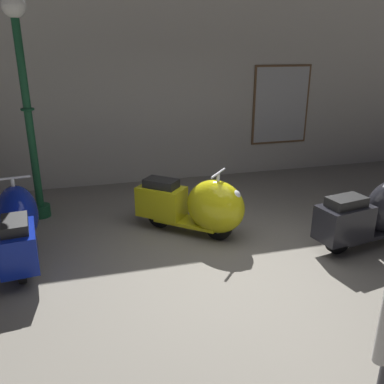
% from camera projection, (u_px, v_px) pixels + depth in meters
% --- Properties ---
extents(ground_plane, '(60.00, 60.00, 0.00)m').
position_uv_depth(ground_plane, '(230.00, 275.00, 4.69)').
color(ground_plane, slate).
extents(showroom_back_wall, '(18.00, 0.24, 3.51)m').
position_uv_depth(showroom_back_wall, '(162.00, 87.00, 7.50)').
color(showroom_back_wall, '#ADA89E').
rests_on(showroom_back_wall, ground).
extents(scooter_0, '(0.62, 1.61, 0.96)m').
position_uv_depth(scooter_0, '(18.00, 224.00, 4.95)').
color(scooter_0, black).
rests_on(scooter_0, ground).
extents(scooter_1, '(1.46, 1.36, 0.95)m').
position_uv_depth(scooter_1, '(198.00, 206.00, 5.53)').
color(scooter_1, black).
rests_on(scooter_1, ground).
extents(scooter_2, '(1.65, 0.72, 0.98)m').
position_uv_depth(scooter_2, '(378.00, 212.00, 5.29)').
color(scooter_2, black).
rests_on(scooter_2, ground).
extents(lamppost, '(0.32, 0.32, 3.14)m').
position_uv_depth(lamppost, '(25.00, 93.00, 5.66)').
color(lamppost, '#144728').
rests_on(lamppost, ground).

